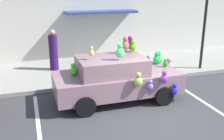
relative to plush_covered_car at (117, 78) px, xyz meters
name	(u,v)px	position (x,y,z in m)	size (l,w,h in m)	color
ground_plane	(154,118)	(0.63, -1.66, -0.81)	(60.00, 60.00, 0.00)	#38383A
sidewalk	(106,68)	(0.63, 3.34, -0.74)	(24.00, 4.00, 0.15)	gray
parking_stripe_front	(195,97)	(2.78, -0.66, -0.81)	(0.12, 3.60, 0.01)	silver
parking_stripe_rear	(38,119)	(-2.73, -0.66, -0.81)	(0.12, 3.60, 0.01)	silver
plush_covered_car	(117,78)	(0.00, 0.00, 0.00)	(4.29, 2.13, 2.14)	gray
teddy_bear_on_sidewalk	(169,65)	(3.19, 2.00, -0.39)	(0.30, 0.25, 0.58)	pink
street_lamp_post	(205,21)	(4.73, 1.84, 1.53)	(0.28, 0.28, 3.54)	black
pedestrian_near_shopfront	(53,51)	(-1.73, 3.71, 0.18)	(0.39, 0.39, 1.83)	#30124B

